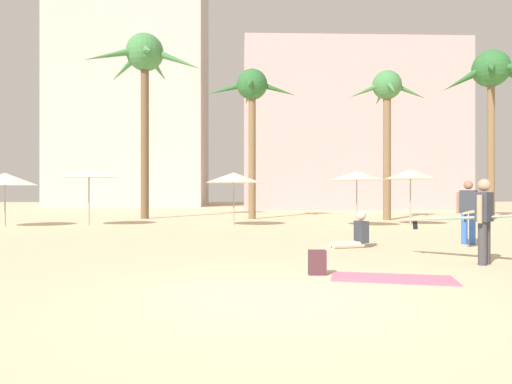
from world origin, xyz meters
The scene contains 17 objects.
ground centered at (0.00, 0.00, 0.00)m, with size 120.00×120.00×0.00m, color beige.
hotel_pink centered at (8.83, 33.72, 6.79)m, with size 17.88×9.02×13.58m, color pink.
hotel_tower_gray centered at (-11.62, 42.74, 18.08)m, with size 14.90×10.61×36.17m, color #BCB7AD.
palm_tree_far_left centered at (12.49, 17.34, 7.28)m, with size 5.26×4.94×8.73m.
palm_tree_left centered at (0.16, 18.20, 6.44)m, with size 4.75×4.70×7.89m.
palm_tree_center centered at (6.93, 16.94, 6.02)m, with size 4.18×4.16×7.54m.
palm_tree_right centered at (-5.52, 18.61, 8.14)m, with size 5.97×6.41×9.82m.
cafe_umbrella_0 centered at (-0.72, 13.25, 2.02)m, with size 2.37×2.37×2.23m.
cafe_umbrella_1 centered at (4.30, 12.59, 2.08)m, with size 2.26×2.26×2.27m.
cafe_umbrella_2 centered at (6.76, 13.25, 2.18)m, with size 2.13×2.13×2.40m.
cafe_umbrella_3 centered at (-10.01, 13.03, 1.94)m, with size 2.47×2.47×2.19m.
cafe_umbrella_4 centered at (-6.80, 13.55, 2.20)m, with size 2.38×2.38×2.39m.
beach_towel centered at (2.04, 1.30, 0.01)m, with size 1.95×0.87×0.01m, color #EF6684.
backpack centered at (0.88, 1.73, 0.20)m, with size 0.31×0.25×0.42m.
person_mid_right centered at (4.30, 2.85, 0.91)m, with size 2.55×2.49×1.67m.
person_mid_center centered at (2.49, 5.56, 0.32)m, with size 1.02×0.62×0.93m.
person_mid_left centered at (5.69, 6.02, 0.93)m, with size 1.89×2.32×1.72m.
Camera 1 is at (-0.43, -6.14, 1.41)m, focal length 32.54 mm.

